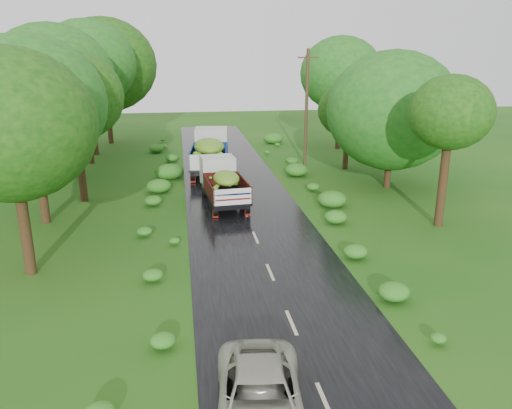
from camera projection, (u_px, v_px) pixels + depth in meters
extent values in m
plane|color=#174F11|center=(291.00, 323.00, 16.69)|extent=(120.00, 120.00, 0.00)
cube|color=black|center=(266.00, 262.00, 21.41)|extent=(6.50, 80.00, 0.02)
cube|color=#BFB78C|center=(325.00, 402.00, 12.91)|extent=(0.12, 1.60, 0.00)
cube|color=#BFB78C|center=(291.00, 322.00, 16.68)|extent=(0.12, 1.60, 0.00)
cube|color=#BFB78C|center=(270.00, 272.00, 20.46)|extent=(0.12, 1.60, 0.00)
cube|color=#BFB78C|center=(256.00, 237.00, 24.24)|extent=(0.12, 1.60, 0.00)
cube|color=#BFB78C|center=(245.00, 212.00, 28.01)|extent=(0.12, 1.60, 0.00)
cube|color=#BFB78C|center=(237.00, 193.00, 31.79)|extent=(0.12, 1.60, 0.00)
cube|color=#BFB78C|center=(230.00, 178.00, 35.56)|extent=(0.12, 1.60, 0.00)
cube|color=#BFB78C|center=(225.00, 165.00, 39.34)|extent=(0.12, 1.60, 0.00)
cube|color=#BFB78C|center=(221.00, 155.00, 43.11)|extent=(0.12, 1.60, 0.00)
cube|color=#BFB78C|center=(217.00, 147.00, 46.89)|extent=(0.12, 1.60, 0.00)
cube|color=#BFB78C|center=(214.00, 139.00, 50.66)|extent=(0.12, 1.60, 0.00)
cube|color=#BFB78C|center=(212.00, 133.00, 54.44)|extent=(0.12, 1.60, 0.00)
cube|color=black|center=(224.00, 195.00, 29.25)|extent=(2.02, 5.29, 0.26)
cylinder|color=black|center=(204.00, 190.00, 30.84)|extent=(0.33, 0.94, 0.92)
cylinder|color=black|center=(233.00, 188.00, 31.24)|extent=(0.33, 0.94, 0.92)
cylinder|color=black|center=(212.00, 204.00, 28.00)|extent=(0.33, 0.94, 0.92)
cylinder|color=black|center=(243.00, 202.00, 28.40)|extent=(0.33, 0.94, 0.92)
cylinder|color=black|center=(214.00, 209.00, 27.13)|extent=(0.33, 0.94, 0.92)
cylinder|color=black|center=(246.00, 207.00, 27.53)|extent=(0.33, 0.94, 0.92)
cube|color=maroon|center=(215.00, 214.00, 26.90)|extent=(0.31, 0.06, 0.41)
cube|color=maroon|center=(248.00, 212.00, 27.30)|extent=(0.31, 0.06, 0.41)
cube|color=silver|center=(218.00, 170.00, 30.87)|extent=(2.17, 1.91, 1.74)
cube|color=black|center=(227.00, 196.00, 28.30)|extent=(2.44, 4.11, 0.15)
cube|color=#43140C|center=(209.00, 189.00, 27.92)|extent=(0.41, 3.94, 0.87)
cube|color=#43140C|center=(244.00, 186.00, 28.38)|extent=(0.41, 3.94, 0.87)
cube|color=#43140C|center=(221.00, 179.00, 29.95)|extent=(2.11, 0.25, 0.87)
cube|color=silver|center=(233.00, 197.00, 26.35)|extent=(2.11, 0.25, 0.87)
ellipsoid|color=#4A8518|center=(226.00, 178.00, 27.99)|extent=(2.05, 3.46, 0.92)
cube|color=black|center=(210.00, 164.00, 36.73)|extent=(2.58, 6.40, 0.31)
cylinder|color=black|center=(198.00, 159.00, 38.90)|extent=(0.43, 1.13, 1.11)
cylinder|color=black|center=(226.00, 159.00, 38.98)|extent=(0.43, 1.13, 1.11)
cylinder|color=black|center=(194.00, 170.00, 35.39)|extent=(0.43, 1.13, 1.11)
cylinder|color=black|center=(225.00, 170.00, 35.47)|extent=(0.43, 1.13, 1.11)
cylinder|color=black|center=(193.00, 174.00, 34.31)|extent=(0.43, 1.13, 1.11)
cylinder|color=black|center=(224.00, 174.00, 34.39)|extent=(0.43, 1.13, 1.11)
cube|color=maroon|center=(193.00, 179.00, 34.02)|extent=(0.38, 0.09, 0.50)
cube|color=maroon|center=(224.00, 179.00, 34.11)|extent=(0.38, 0.09, 0.50)
cube|color=silver|center=(211.00, 141.00, 38.75)|extent=(2.66, 2.36, 2.10)
cube|color=black|center=(210.00, 164.00, 35.55)|extent=(3.05, 5.01, 0.18)
cube|color=navy|center=(192.00, 156.00, 35.32)|extent=(0.61, 4.74, 1.05)
cube|color=navy|center=(227.00, 155.00, 35.42)|extent=(0.61, 4.74, 1.05)
cube|color=navy|center=(211.00, 149.00, 37.59)|extent=(2.54, 0.37, 1.05)
cube|color=silver|center=(208.00, 162.00, 33.14)|extent=(2.54, 0.37, 1.05)
ellipsoid|color=#4A8518|center=(209.00, 146.00, 35.17)|extent=(2.56, 4.20, 1.11)
imported|color=#AEAC9A|center=(260.00, 399.00, 12.05)|extent=(2.67, 4.87, 1.29)
cylinder|color=#382616|center=(306.00, 108.00, 38.35)|extent=(0.31, 0.31, 8.85)
cube|color=#382616|center=(308.00, 58.00, 37.23)|extent=(1.51, 0.58, 0.11)
cylinder|color=black|center=(20.00, 192.00, 19.39)|extent=(0.45, 0.45, 6.89)
ellipsoid|color=#10440D|center=(10.00, 125.00, 18.61)|extent=(3.59, 3.59, 3.23)
cylinder|color=black|center=(38.00, 156.00, 25.39)|extent=(0.45, 0.45, 7.10)
ellipsoid|color=#10440D|center=(31.00, 103.00, 24.58)|extent=(3.86, 3.86, 3.47)
cylinder|color=black|center=(78.00, 143.00, 29.14)|extent=(0.45, 0.45, 7.07)
ellipsoid|color=#10440D|center=(73.00, 96.00, 28.34)|extent=(3.37, 3.37, 3.03)
cylinder|color=black|center=(58.00, 124.00, 34.22)|extent=(0.46, 0.46, 7.70)
ellipsoid|color=#10440D|center=(53.00, 80.00, 33.35)|extent=(4.08, 4.08, 3.68)
cylinder|color=black|center=(88.00, 122.00, 39.17)|extent=(0.44, 0.44, 6.57)
ellipsoid|color=#10440D|center=(85.00, 90.00, 38.42)|extent=(3.24, 3.24, 2.91)
cylinder|color=black|center=(91.00, 104.00, 42.17)|extent=(0.49, 0.49, 8.70)
ellipsoid|color=#10440D|center=(87.00, 63.00, 41.19)|extent=(3.99, 3.99, 3.59)
cylinder|color=black|center=(108.00, 100.00, 47.53)|extent=(0.48, 0.48, 8.38)
ellipsoid|color=#10440D|center=(104.00, 65.00, 46.58)|extent=(4.39, 4.39, 3.95)
cylinder|color=black|center=(445.00, 163.00, 24.96)|extent=(0.44, 0.44, 6.64)
ellipsoid|color=#165A18|center=(451.00, 112.00, 24.21)|extent=(2.85, 2.85, 2.57)
cylinder|color=black|center=(390.00, 145.00, 32.31)|extent=(0.42, 0.42, 5.74)
ellipsoid|color=#165A18|center=(393.00, 111.00, 31.67)|extent=(4.10, 4.10, 3.69)
cylinder|color=black|center=(347.00, 136.00, 37.53)|extent=(0.40, 0.40, 5.08)
ellipsoid|color=#165A18|center=(348.00, 110.00, 36.95)|extent=(3.00, 3.00, 2.70)
cylinder|color=black|center=(339.00, 107.00, 45.05)|extent=(0.46, 0.46, 7.63)
ellipsoid|color=#165A18|center=(341.00, 74.00, 44.19)|extent=(3.82, 3.82, 3.43)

